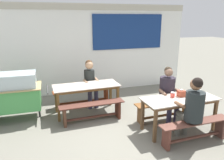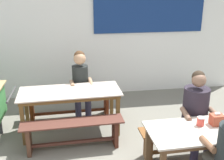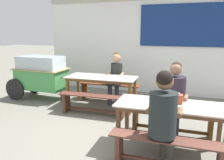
# 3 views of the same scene
# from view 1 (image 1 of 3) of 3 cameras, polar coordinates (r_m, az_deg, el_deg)

# --- Properties ---
(ground_plane) EXTENTS (40.00, 40.00, 0.00)m
(ground_plane) POSITION_cam_1_polar(r_m,az_deg,el_deg) (4.97, 5.07, -13.07)
(ground_plane) COLOR slate
(backdrop_wall) EXTENTS (6.21, 0.23, 2.84)m
(backdrop_wall) POSITION_cam_1_polar(r_m,az_deg,el_deg) (7.25, -3.62, 8.73)
(backdrop_wall) COLOR white
(backdrop_wall) RESTS_ON ground_plane
(dining_table_far) EXTENTS (1.69, 0.75, 0.75)m
(dining_table_far) POSITION_cam_1_polar(r_m,az_deg,el_deg) (5.62, -6.73, -2.10)
(dining_table_far) COLOR #B9AB9B
(dining_table_far) RESTS_ON ground_plane
(dining_table_near) EXTENTS (1.65, 0.71, 0.75)m
(dining_table_near) POSITION_cam_1_polar(r_m,az_deg,el_deg) (4.92, 17.31, -5.41)
(dining_table_near) COLOR beige
(dining_table_near) RESTS_ON ground_plane
(bench_far_back) EXTENTS (1.65, 0.34, 0.46)m
(bench_far_back) POSITION_cam_1_polar(r_m,az_deg,el_deg) (6.24, -7.76, -3.88)
(bench_far_back) COLOR brown
(bench_far_back) RESTS_ON ground_plane
(bench_far_front) EXTENTS (1.56, 0.35, 0.46)m
(bench_far_front) POSITION_cam_1_polar(r_m,az_deg,el_deg) (5.25, -5.23, -7.75)
(bench_far_front) COLOR #4D2A21
(bench_far_front) RESTS_ON ground_plane
(bench_near_back) EXTENTS (1.53, 0.34, 0.46)m
(bench_near_back) POSITION_cam_1_polar(r_m,az_deg,el_deg) (5.47, 13.64, -7.17)
(bench_near_back) COLOR brown
(bench_near_back) RESTS_ON ground_plane
(bench_near_front) EXTENTS (1.54, 0.29, 0.46)m
(bench_near_front) POSITION_cam_1_polar(r_m,az_deg,el_deg) (4.69, 20.89, -11.93)
(bench_near_front) COLOR brown
(bench_near_front) RESTS_ON ground_plane
(food_cart) EXTENTS (1.75, 0.81, 1.16)m
(food_cart) POSITION_cam_1_polar(r_m,az_deg,el_deg) (5.69, -25.14, -3.14)
(food_cart) COLOR #45994D
(food_cart) RESTS_ON ground_plane
(person_center_facing) EXTENTS (0.42, 0.53, 1.29)m
(person_center_facing) POSITION_cam_1_polar(r_m,az_deg,el_deg) (6.09, -5.75, 0.03)
(person_center_facing) COLOR #333149
(person_center_facing) RESTS_ON ground_plane
(person_near_front) EXTENTS (0.47, 0.57, 1.36)m
(person_near_front) POSITION_cam_1_polar(r_m,az_deg,el_deg) (4.49, 20.35, -6.36)
(person_near_front) COLOR #626159
(person_near_front) RESTS_ON ground_plane
(person_right_near_table) EXTENTS (0.49, 0.59, 1.32)m
(person_right_near_table) POSITION_cam_1_polar(r_m,az_deg,el_deg) (5.28, 14.49, -2.88)
(person_right_near_table) COLOR #342F49
(person_right_near_table) RESTS_ON ground_plane
(tissue_box) EXTENTS (0.16, 0.13, 0.16)m
(tissue_box) POSITION_cam_1_polar(r_m,az_deg,el_deg) (4.98, 17.70, -3.35)
(tissue_box) COLOR #9D412B
(tissue_box) RESTS_ON dining_table_near
(condiment_jar) EXTENTS (0.09, 0.09, 0.12)m
(condiment_jar) POSITION_cam_1_polar(r_m,az_deg,el_deg) (4.87, 15.60, -3.76)
(condiment_jar) COLOR #DA4438
(condiment_jar) RESTS_ON dining_table_near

